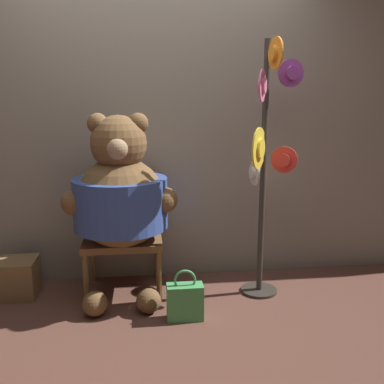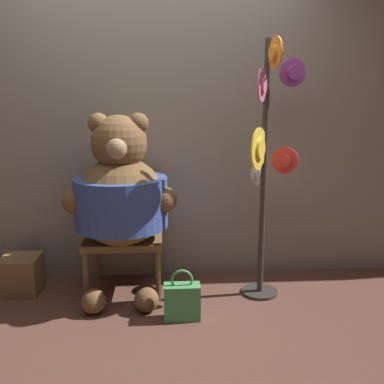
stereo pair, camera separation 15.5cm
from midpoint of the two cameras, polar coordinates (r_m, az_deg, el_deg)
ground_plane at (r=3.16m, az=-6.51°, el=-15.68°), size 14.00×14.00×0.00m
wall_back at (r=3.52m, az=-7.04°, el=8.23°), size 8.00×0.10×2.47m
chair at (r=3.42m, az=-10.45°, el=-4.71°), size 0.59×0.50×0.91m
teddy_bear at (r=3.18m, az=-10.90°, el=-0.65°), size 0.83×0.73×1.38m
hat_display_rack at (r=3.15m, az=8.47°, el=4.62°), size 0.44×0.53×1.89m
handbag_on_ground at (r=3.00m, az=-2.47°, el=-14.33°), size 0.25×0.12×0.36m
wooden_crate at (r=3.61m, az=-23.37°, el=-10.46°), size 0.29×0.29×0.29m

